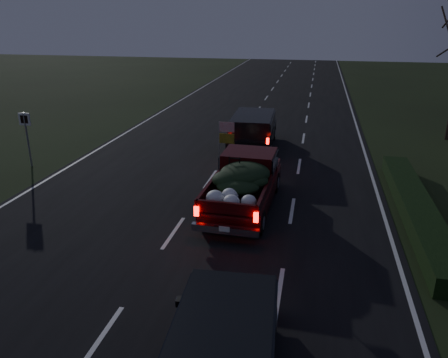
% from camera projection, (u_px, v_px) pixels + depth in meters
% --- Properties ---
extents(ground, '(120.00, 120.00, 0.00)m').
position_uv_depth(ground, '(173.00, 233.00, 13.94)').
color(ground, black).
rests_on(ground, ground).
extents(road_asphalt, '(14.00, 120.00, 0.02)m').
position_uv_depth(road_asphalt, '(173.00, 233.00, 13.93)').
color(road_asphalt, black).
rests_on(road_asphalt, ground).
extents(hedge_row, '(1.00, 10.00, 0.60)m').
position_uv_depth(hedge_row, '(416.00, 208.00, 15.06)').
color(hedge_row, black).
rests_on(hedge_row, ground).
extents(route_sign, '(0.55, 0.08, 2.50)m').
position_uv_depth(route_sign, '(26.00, 131.00, 19.59)').
color(route_sign, gray).
rests_on(route_sign, ground).
extents(pickup_truck, '(2.20, 5.35, 2.77)m').
position_uv_depth(pickup_truck, '(244.00, 180.00, 15.49)').
color(pickup_truck, '#3F080A').
rests_on(pickup_truck, ground).
extents(lead_suv, '(2.28, 5.11, 1.45)m').
position_uv_depth(lead_suv, '(253.00, 127.00, 22.60)').
color(lead_suv, black).
rests_on(lead_suv, ground).
extents(rear_suv, '(2.23, 4.49, 1.26)m').
position_uv_depth(rear_suv, '(224.00, 347.00, 7.82)').
color(rear_suv, black).
rests_on(rear_suv, ground).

